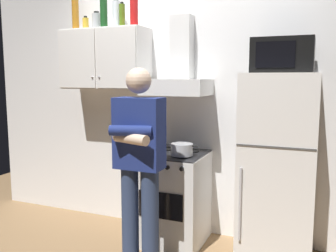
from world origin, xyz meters
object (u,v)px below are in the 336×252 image
bottle_wine_green (104,13)px  bottle_vodka_clear (116,15)px  bottle_liquor_amber (75,15)px  range_hood (178,74)px  upper_cabinet (105,59)px  bottle_soda_red (134,13)px  bottle_canister_steel (97,21)px  bottle_spice_jar (86,24)px  bottle_olive_oil (122,16)px  microwave (283,56)px  cooking_pot (182,149)px  person_standing (139,162)px  stove_oven (173,197)px  refrigerator (278,169)px

bottle_wine_green → bottle_vodka_clear: bearing=30.5°
bottle_vodka_clear → bottle_liquor_amber: bearing=-176.2°
range_hood → upper_cabinet: bearing=-179.9°
bottle_wine_green → bottle_soda_red: bearing=-1.6°
bottle_canister_steel → bottle_vodka_clear: 0.23m
bottle_wine_green → bottle_spice_jar: bearing=174.7°
range_hood → bottle_olive_oil: bottle_olive_oil is taller
microwave → bottle_wine_green: (-1.74, 0.08, 0.46)m
microwave → bottle_vodka_clear: bearing=174.9°
bottle_liquor_amber → bottle_olive_oil: size_ratio=1.36×
bottle_canister_steel → bottle_wine_green: (0.12, -0.05, 0.07)m
upper_cabinet → bottle_spice_jar: bearing=-179.3°
cooking_pot → bottle_spice_jar: bearing=168.1°
range_hood → bottle_olive_oil: bearing=179.4°
upper_cabinet → bottle_liquor_amber: (-0.35, 0.01, 0.46)m
bottle_wine_green → bottle_canister_steel: bearing=156.5°
microwave → range_hood: bearing=173.5°
person_standing → bottle_wine_green: bottle_wine_green is taller
bottle_soda_red → bottle_spice_jar: (-0.58, 0.03, -0.06)m
microwave → bottle_wine_green: bottle_wine_green is taller
bottle_olive_oil → person_standing: bearing=-53.4°
bottle_soda_red → bottle_olive_oil: bearing=165.1°
microwave → bottle_soda_red: (-1.39, 0.07, 0.44)m
upper_cabinet → bottle_spice_jar: bottle_spice_jar is taller
bottle_spice_jar → microwave: bearing=-3.0°
upper_cabinet → bottle_soda_red: bearing=-5.4°
microwave → upper_cabinet: bearing=176.5°
stove_oven → bottle_spice_jar: size_ratio=6.24×
stove_oven → bottle_olive_oil: bottle_olive_oil is taller
bottle_liquor_amber → bottle_olive_oil: (0.55, -0.00, -0.04)m
upper_cabinet → cooking_pot: upper_cabinet is taller
bottle_liquor_amber → bottle_vodka_clear: bottle_liquor_amber is taller
bottle_liquor_amber → bottle_canister_steel: bearing=4.8°
bottle_soda_red → cooking_pot: bearing=-20.2°
refrigerator → bottle_olive_oil: 2.07m
upper_cabinet → microwave: bearing=-3.5°
upper_cabinet → bottle_wine_green: bottle_wine_green is taller
range_hood → person_standing: 1.01m
cooking_pot → bottle_wine_green: bearing=166.5°
stove_oven → person_standing: size_ratio=0.53×
range_hood → bottle_canister_steel: size_ratio=4.10×
stove_oven → range_hood: size_ratio=1.17×
refrigerator → bottle_wine_green: 2.23m
bottle_vodka_clear → bottle_canister_steel: bearing=-177.2°
stove_oven → cooking_pot: bearing=-42.5°
bottle_soda_red → bottle_canister_steel: bearing=172.4°
upper_cabinet → range_hood: bearing=0.1°
bottle_canister_steel → bottle_liquor_amber: 0.26m
bottle_liquor_amber → bottle_soda_red: bottle_liquor_amber is taller
person_standing → bottle_liquor_amber: 1.87m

